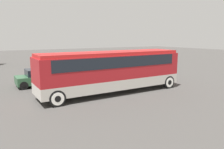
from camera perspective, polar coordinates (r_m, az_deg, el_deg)
The scene contains 4 objects.
ground_plane at distance 16.37m, azimuth 0.00°, elevation -4.75°, with size 120.00×120.00×0.00m, color #423F3D.
tour_bus at distance 16.06m, azimuth 0.29°, elevation 1.66°, with size 10.96×2.59×3.06m.
parked_car_near at distance 25.93m, azimuth -2.41°, elevation 2.18°, with size 4.17×1.93×1.33m.
parked_car_mid at distance 19.57m, azimuth -18.00°, elevation -0.66°, with size 4.15×1.97×1.46m.
Camera 1 is at (-8.21, -13.55, 4.11)m, focal length 35.00 mm.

